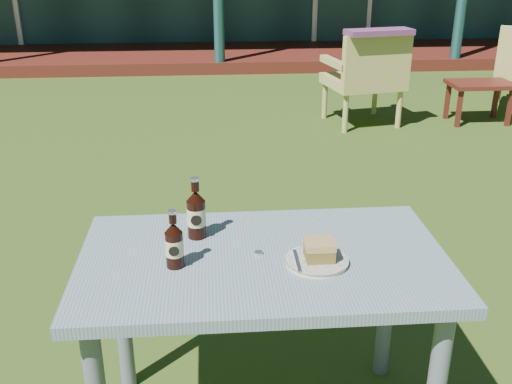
{
  "coord_description": "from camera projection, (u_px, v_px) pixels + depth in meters",
  "views": [
    {
      "loc": [
        -0.16,
        -3.3,
        1.67
      ],
      "look_at": [
        0.0,
        -1.3,
        0.82
      ],
      "focal_mm": 42.0,
      "sensor_mm": 36.0,
      "label": 1
    }
  ],
  "objects": [
    {
      "name": "fork",
      "position": [
        297.0,
        261.0,
        1.88
      ],
      "size": [
        0.01,
        0.14,
        0.0
      ],
      "primitive_type": "cube",
      "rotation": [
        0.0,
        0.0,
        -0.01
      ],
      "color": "silver",
      "rests_on": "plate"
    },
    {
      "name": "floral_throw",
      "position": [
        379.0,
        32.0,
        5.33
      ],
      "size": [
        0.64,
        0.33,
        0.05
      ],
      "primitive_type": "cube",
      "rotation": [
        0.0,
        0.0,
        3.34
      ],
      "color": "#643257",
      "rests_on": "armchair_left"
    },
    {
      "name": "cola_bottle_near",
      "position": [
        196.0,
        214.0,
        2.04
      ],
      "size": [
        0.07,
        0.07,
        0.22
      ],
      "color": "black",
      "rests_on": "cafe_table"
    },
    {
      "name": "plate",
      "position": [
        317.0,
        261.0,
        1.9
      ],
      "size": [
        0.2,
        0.2,
        0.01
      ],
      "color": "silver",
      "rests_on": "cafe_table"
    },
    {
      "name": "side_table",
      "position": [
        480.0,
        88.0,
        5.81
      ],
      "size": [
        0.6,
        0.4,
        0.4
      ],
      "color": "#491911",
      "rests_on": "ground"
    },
    {
      "name": "cake_slice",
      "position": [
        319.0,
        250.0,
        1.89
      ],
      "size": [
        0.09,
        0.09,
        0.06
      ],
      "color": "brown",
      "rests_on": "plate"
    },
    {
      "name": "armchair_left",
      "position": [
        367.0,
        74.0,
        5.65
      ],
      "size": [
        0.76,
        0.73,
        0.89
      ],
      "color": "tan",
      "rests_on": "ground"
    },
    {
      "name": "cola_bottle_far",
      "position": [
        174.0,
        244.0,
        1.86
      ],
      "size": [
        0.06,
        0.06,
        0.19
      ],
      "color": "black",
      "rests_on": "cafe_table"
    },
    {
      "name": "cafe_table",
      "position": [
        263.0,
        283.0,
        1.99
      ],
      "size": [
        1.2,
        0.7,
        0.72
      ],
      "color": "slate",
      "rests_on": "ground"
    },
    {
      "name": "bottle_cap",
      "position": [
        258.0,
        253.0,
        1.96
      ],
      "size": [
        0.03,
        0.03,
        0.01
      ],
      "primitive_type": "cylinder",
      "color": "silver",
      "rests_on": "cafe_table"
    },
    {
      "name": "ground",
      "position": [
        239.0,
        233.0,
        3.7
      ],
      "size": [
        80.0,
        80.0,
        0.0
      ],
      "primitive_type": "plane",
      "color": "#334916"
    }
  ]
}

